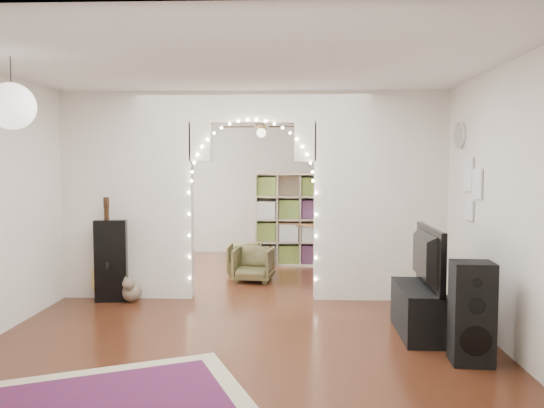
{
  "coord_description": "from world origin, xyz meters",
  "views": [
    {
      "loc": [
        0.5,
        -6.91,
        1.73
      ],
      "look_at": [
        0.24,
        0.3,
        1.22
      ],
      "focal_mm": 35.0,
      "sensor_mm": 36.0,
      "label": 1
    }
  ],
  "objects_px": {
    "bookcase": "(300,219)",
    "dining_chair_right": "(254,264)",
    "floor_speaker": "(472,313)",
    "dining_table": "(303,225)",
    "dining_chair_left": "(245,259)",
    "acoustic_guitar": "(108,263)",
    "media_console": "(418,311)"
  },
  "relations": [
    {
      "from": "bookcase",
      "to": "dining_chair_right",
      "type": "relative_size",
      "value": 2.88
    },
    {
      "from": "floor_speaker",
      "to": "dining_chair_right",
      "type": "height_order",
      "value": "floor_speaker"
    },
    {
      "from": "dining_table",
      "to": "dining_chair_left",
      "type": "height_order",
      "value": "dining_table"
    },
    {
      "from": "floor_speaker",
      "to": "bookcase",
      "type": "xyz_separation_m",
      "value": [
        -1.43,
        4.65,
        0.36
      ]
    },
    {
      "from": "dining_table",
      "to": "dining_chair_right",
      "type": "distance_m",
      "value": 1.79
    },
    {
      "from": "acoustic_guitar",
      "to": "dining_table",
      "type": "distance_m",
      "value": 3.81
    },
    {
      "from": "acoustic_guitar",
      "to": "dining_table",
      "type": "relative_size",
      "value": 0.85
    },
    {
      "from": "acoustic_guitar",
      "to": "media_console",
      "type": "bearing_deg",
      "value": 3.27
    },
    {
      "from": "floor_speaker",
      "to": "dining_chair_left",
      "type": "bearing_deg",
      "value": 125.43
    },
    {
      "from": "floor_speaker",
      "to": "bookcase",
      "type": "bearing_deg",
      "value": 111.15
    },
    {
      "from": "floor_speaker",
      "to": "dining_chair_left",
      "type": "height_order",
      "value": "floor_speaker"
    },
    {
      "from": "acoustic_guitar",
      "to": "media_console",
      "type": "relative_size",
      "value": 1.14
    },
    {
      "from": "acoustic_guitar",
      "to": "bookcase",
      "type": "height_order",
      "value": "bookcase"
    },
    {
      "from": "dining_chair_left",
      "to": "acoustic_guitar",
      "type": "bearing_deg",
      "value": -130.36
    },
    {
      "from": "acoustic_guitar",
      "to": "dining_table",
      "type": "height_order",
      "value": "acoustic_guitar"
    },
    {
      "from": "floor_speaker",
      "to": "media_console",
      "type": "relative_size",
      "value": 0.9
    },
    {
      "from": "acoustic_guitar",
      "to": "floor_speaker",
      "type": "relative_size",
      "value": 1.26
    },
    {
      "from": "acoustic_guitar",
      "to": "bookcase",
      "type": "xyz_separation_m",
      "value": [
        2.52,
        2.61,
        0.32
      ]
    },
    {
      "from": "media_console",
      "to": "acoustic_guitar",
      "type": "bearing_deg",
      "value": 162.91
    },
    {
      "from": "bookcase",
      "to": "dining_chair_right",
      "type": "bearing_deg",
      "value": -110.39
    },
    {
      "from": "dining_table",
      "to": "dining_chair_left",
      "type": "xyz_separation_m",
      "value": [
        -0.97,
        -1.01,
        -0.44
      ]
    },
    {
      "from": "floor_speaker",
      "to": "dining_table",
      "type": "relative_size",
      "value": 0.68
    },
    {
      "from": "media_console",
      "to": "dining_chair_right",
      "type": "height_order",
      "value": "dining_chair_right"
    },
    {
      "from": "acoustic_guitar",
      "to": "dining_table",
      "type": "xyz_separation_m",
      "value": [
        2.58,
        2.8,
        0.19
      ]
    },
    {
      "from": "media_console",
      "to": "dining_chair_right",
      "type": "xyz_separation_m",
      "value": [
        -1.88,
        2.48,
        0.01
      ]
    },
    {
      "from": "media_console",
      "to": "bookcase",
      "type": "relative_size",
      "value": 0.61
    },
    {
      "from": "media_console",
      "to": "floor_speaker",
      "type": "bearing_deg",
      "value": -69.67
    },
    {
      "from": "acoustic_guitar",
      "to": "dining_chair_right",
      "type": "xyz_separation_m",
      "value": [
        1.79,
        1.25,
        -0.24
      ]
    },
    {
      "from": "dining_table",
      "to": "dining_chair_right",
      "type": "bearing_deg",
      "value": -105.3
    },
    {
      "from": "floor_speaker",
      "to": "dining_table",
      "type": "xyz_separation_m",
      "value": [
        -1.36,
        4.83,
        0.23
      ]
    },
    {
      "from": "acoustic_guitar",
      "to": "dining_chair_right",
      "type": "height_order",
      "value": "acoustic_guitar"
    },
    {
      "from": "bookcase",
      "to": "dining_chair_left",
      "type": "relative_size",
      "value": 3.02
    }
  ]
}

